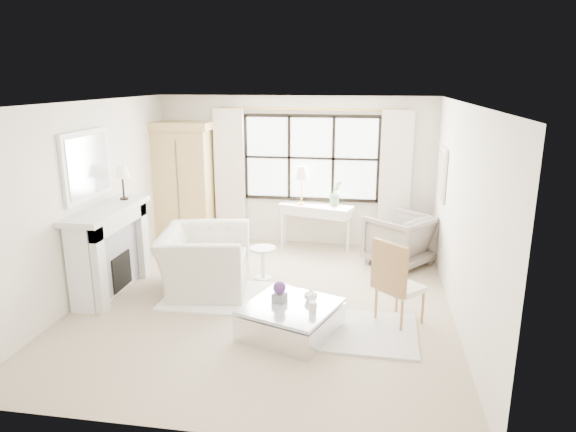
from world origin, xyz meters
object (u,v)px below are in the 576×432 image
Objects in this scene: club_armchair at (205,261)px; armoire at (184,182)px; console_table at (316,226)px; coffee_table at (291,320)px.

armoire is at bearing 18.08° from club_armchair.
armoire is 2.50m from club_armchair.
console_table is 1.01× the size of club_armchair.
coffee_table is (1.44, -1.14, -0.26)m from club_armchair.
console_table is at bearing -41.09° from club_armchair.
club_armchair is 1.06× the size of coffee_table.
console_table is 1.07× the size of coffee_table.
coffee_table is at bearing -136.90° from club_armchair.
console_table is at bearing -0.59° from armoire.
console_table reaches higher than coffee_table.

